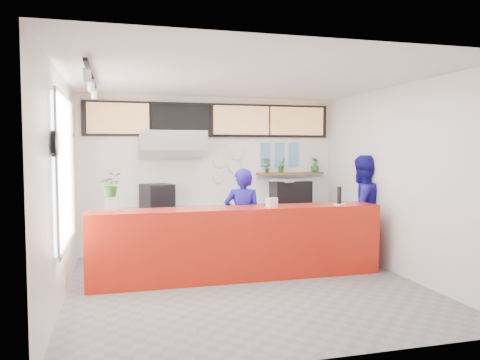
{
  "coord_description": "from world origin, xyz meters",
  "views": [
    {
      "loc": [
        -1.8,
        -6.46,
        1.99
      ],
      "look_at": [
        0.1,
        0.7,
        1.5
      ],
      "focal_mm": 35.0,
      "sensor_mm": 36.0,
      "label": 1
    }
  ],
  "objects_px": {
    "service_counter": "(239,243)",
    "espresso_machine": "(290,192)",
    "staff_right": "(361,209)",
    "staff_center": "(243,219)",
    "panini_oven": "(157,196)",
    "pepper_mill": "(339,195)"
  },
  "relations": [
    {
      "from": "espresso_machine",
      "to": "panini_oven",
      "type": "bearing_deg",
      "value": -179.17
    },
    {
      "from": "service_counter",
      "to": "espresso_machine",
      "type": "xyz_separation_m",
      "value": [
        1.53,
        1.8,
        0.58
      ]
    },
    {
      "from": "panini_oven",
      "to": "pepper_mill",
      "type": "distance_m",
      "value": 3.31
    },
    {
      "from": "pepper_mill",
      "to": "espresso_machine",
      "type": "bearing_deg",
      "value": 93.53
    },
    {
      "from": "panini_oven",
      "to": "staff_center",
      "type": "relative_size",
      "value": 0.3
    },
    {
      "from": "panini_oven",
      "to": "espresso_machine",
      "type": "bearing_deg",
      "value": -20.91
    },
    {
      "from": "espresso_machine",
      "to": "service_counter",
      "type": "bearing_deg",
      "value": -129.58
    },
    {
      "from": "service_counter",
      "to": "espresso_machine",
      "type": "bearing_deg",
      "value": 49.59
    },
    {
      "from": "panini_oven",
      "to": "pepper_mill",
      "type": "bearing_deg",
      "value": -55.35
    },
    {
      "from": "panini_oven",
      "to": "staff_right",
      "type": "relative_size",
      "value": 0.26
    },
    {
      "from": "espresso_machine",
      "to": "pepper_mill",
      "type": "distance_m",
      "value": 1.88
    },
    {
      "from": "service_counter",
      "to": "pepper_mill",
      "type": "distance_m",
      "value": 1.79
    },
    {
      "from": "service_counter",
      "to": "panini_oven",
      "type": "distance_m",
      "value": 2.18
    },
    {
      "from": "service_counter",
      "to": "staff_right",
      "type": "xyz_separation_m",
      "value": [
        2.36,
        0.48,
        0.39
      ]
    },
    {
      "from": "pepper_mill",
      "to": "staff_center",
      "type": "bearing_deg",
      "value": 159.62
    },
    {
      "from": "pepper_mill",
      "to": "staff_right",
      "type": "bearing_deg",
      "value": 37.94
    },
    {
      "from": "service_counter",
      "to": "espresso_machine",
      "type": "height_order",
      "value": "espresso_machine"
    },
    {
      "from": "panini_oven",
      "to": "staff_right",
      "type": "xyz_separation_m",
      "value": [
        3.44,
        -1.32,
        -0.18
      ]
    },
    {
      "from": "pepper_mill",
      "to": "panini_oven",
      "type": "bearing_deg",
      "value": 145.56
    },
    {
      "from": "service_counter",
      "to": "staff_right",
      "type": "height_order",
      "value": "staff_right"
    },
    {
      "from": "staff_center",
      "to": "service_counter",
      "type": "bearing_deg",
      "value": 85.17
    },
    {
      "from": "staff_right",
      "to": "service_counter",
      "type": "bearing_deg",
      "value": 3.14
    }
  ]
}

